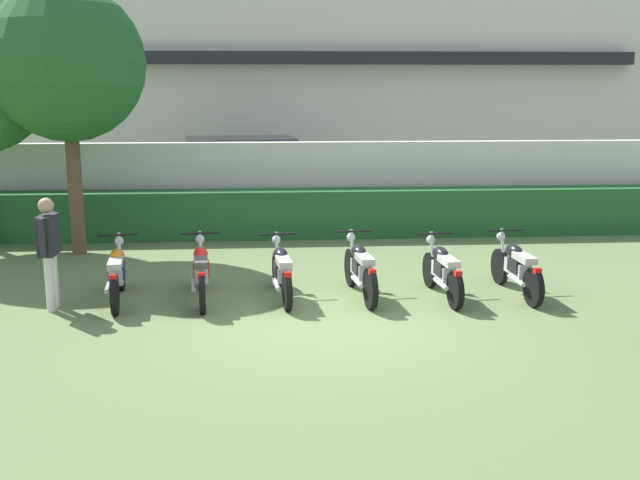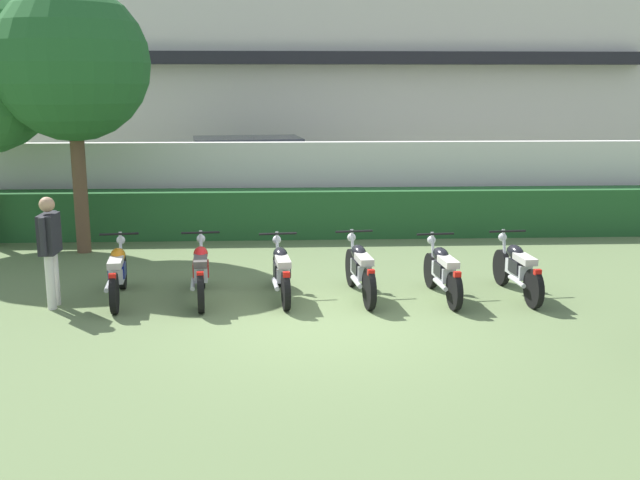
{
  "view_description": "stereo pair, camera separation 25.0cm",
  "coord_description": "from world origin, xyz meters",
  "px_view_note": "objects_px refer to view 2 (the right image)",
  "views": [
    {
      "loc": [
        -0.8,
        -9.87,
        3.29
      ],
      "look_at": [
        0.0,
        1.46,
        0.86
      ],
      "focal_mm": 41.65,
      "sensor_mm": 36.0,
      "label": 1
    },
    {
      "loc": [
        -0.55,
        -9.89,
        3.29
      ],
      "look_at": [
        0.0,
        1.46,
        0.86
      ],
      "focal_mm": 41.65,
      "sensor_mm": 36.0,
      "label": 2
    }
  ],
  "objects_px": {
    "motorcycle_in_row_0": "(118,272)",
    "inspector_person": "(50,243)",
    "motorcycle_in_row_3": "(360,269)",
    "motorcycle_in_row_5": "(517,268)",
    "motorcycle_in_row_4": "(442,271)",
    "motorcycle_in_row_1": "(201,271)",
    "motorcycle_in_row_2": "(281,271)",
    "parked_car": "(254,174)",
    "tree_far_side": "(72,64)"
  },
  "relations": [
    {
      "from": "motorcycle_in_row_3",
      "to": "inspector_person",
      "type": "relative_size",
      "value": 1.16
    },
    {
      "from": "parked_car",
      "to": "motorcycle_in_row_1",
      "type": "relative_size",
      "value": 2.42
    },
    {
      "from": "tree_far_side",
      "to": "motorcycle_in_row_1",
      "type": "relative_size",
      "value": 2.61
    },
    {
      "from": "motorcycle_in_row_3",
      "to": "inspector_person",
      "type": "xyz_separation_m",
      "value": [
        -4.6,
        -0.3,
        0.53
      ]
    },
    {
      "from": "motorcycle_in_row_3",
      "to": "motorcycle_in_row_4",
      "type": "bearing_deg",
      "value": -102.28
    },
    {
      "from": "motorcycle_in_row_0",
      "to": "motorcycle_in_row_1",
      "type": "bearing_deg",
      "value": -97.59
    },
    {
      "from": "motorcycle_in_row_1",
      "to": "motorcycle_in_row_3",
      "type": "xyz_separation_m",
      "value": [
        2.44,
        0.02,
        -0.0
      ]
    },
    {
      "from": "parked_car",
      "to": "motorcycle_in_row_0",
      "type": "xyz_separation_m",
      "value": [
        -1.76,
        -8.13,
        -0.49
      ]
    },
    {
      "from": "motorcycle_in_row_0",
      "to": "motorcycle_in_row_3",
      "type": "distance_m",
      "value": 3.71
    },
    {
      "from": "tree_far_side",
      "to": "motorcycle_in_row_2",
      "type": "height_order",
      "value": "tree_far_side"
    },
    {
      "from": "motorcycle_in_row_4",
      "to": "inspector_person",
      "type": "distance_m",
      "value": 5.89
    },
    {
      "from": "motorcycle_in_row_2",
      "to": "motorcycle_in_row_4",
      "type": "relative_size",
      "value": 1.02
    },
    {
      "from": "motorcycle_in_row_5",
      "to": "motorcycle_in_row_2",
      "type": "bearing_deg",
      "value": 84.63
    },
    {
      "from": "motorcycle_in_row_4",
      "to": "motorcycle_in_row_2",
      "type": "bearing_deg",
      "value": 81.8
    },
    {
      "from": "parked_car",
      "to": "motorcycle_in_row_5",
      "type": "distance_m",
      "value": 9.3
    },
    {
      "from": "motorcycle_in_row_0",
      "to": "inspector_person",
      "type": "distance_m",
      "value": 1.08
    },
    {
      "from": "motorcycle_in_row_3",
      "to": "tree_far_side",
      "type": "bearing_deg",
      "value": 50.32
    },
    {
      "from": "tree_far_side",
      "to": "motorcycle_in_row_5",
      "type": "height_order",
      "value": "tree_far_side"
    },
    {
      "from": "motorcycle_in_row_2",
      "to": "motorcycle_in_row_3",
      "type": "relative_size",
      "value": 0.96
    },
    {
      "from": "motorcycle_in_row_3",
      "to": "motorcycle_in_row_5",
      "type": "bearing_deg",
      "value": -97.51
    },
    {
      "from": "parked_car",
      "to": "motorcycle_in_row_1",
      "type": "xyz_separation_m",
      "value": [
        -0.5,
        -8.14,
        -0.48
      ]
    },
    {
      "from": "inspector_person",
      "to": "motorcycle_in_row_3",
      "type": "bearing_deg",
      "value": 3.7
    },
    {
      "from": "motorcycle_in_row_5",
      "to": "motorcycle_in_row_4",
      "type": "bearing_deg",
      "value": 89.42
    },
    {
      "from": "motorcycle_in_row_0",
      "to": "inspector_person",
      "type": "relative_size",
      "value": 1.17
    },
    {
      "from": "tree_far_side",
      "to": "motorcycle_in_row_4",
      "type": "xyz_separation_m",
      "value": [
        6.37,
        -3.49,
        -3.17
      ]
    },
    {
      "from": "motorcycle_in_row_5",
      "to": "motorcycle_in_row_1",
      "type": "bearing_deg",
      "value": 85.18
    },
    {
      "from": "parked_car",
      "to": "inspector_person",
      "type": "xyz_separation_m",
      "value": [
        -2.65,
        -8.42,
        0.04
      ]
    },
    {
      "from": "parked_car",
      "to": "motorcycle_in_row_3",
      "type": "relative_size",
      "value": 2.45
    },
    {
      "from": "motorcycle_in_row_1",
      "to": "motorcycle_in_row_4",
      "type": "xyz_separation_m",
      "value": [
        3.71,
        -0.11,
        -0.02
      ]
    },
    {
      "from": "motorcycle_in_row_0",
      "to": "inspector_person",
      "type": "height_order",
      "value": "inspector_person"
    },
    {
      "from": "motorcycle_in_row_1",
      "to": "inspector_person",
      "type": "xyz_separation_m",
      "value": [
        -2.15,
        -0.28,
        0.53
      ]
    },
    {
      "from": "parked_car",
      "to": "motorcycle_in_row_4",
      "type": "distance_m",
      "value": 8.87
    },
    {
      "from": "motorcycle_in_row_0",
      "to": "motorcycle_in_row_3",
      "type": "height_order",
      "value": "motorcycle_in_row_3"
    },
    {
      "from": "motorcycle_in_row_5",
      "to": "motorcycle_in_row_3",
      "type": "bearing_deg",
      "value": 84.36
    },
    {
      "from": "parked_car",
      "to": "motorcycle_in_row_3",
      "type": "bearing_deg",
      "value": -84.67
    },
    {
      "from": "tree_far_side",
      "to": "motorcycle_in_row_3",
      "type": "bearing_deg",
      "value": -33.35
    },
    {
      "from": "inspector_person",
      "to": "motorcycle_in_row_0",
      "type": "bearing_deg",
      "value": 18.14
    },
    {
      "from": "motorcycle_in_row_3",
      "to": "parked_car",
      "type": "bearing_deg",
      "value": 7.14
    },
    {
      "from": "motorcycle_in_row_2",
      "to": "motorcycle_in_row_5",
      "type": "relative_size",
      "value": 0.97
    },
    {
      "from": "motorcycle_in_row_2",
      "to": "tree_far_side",
      "type": "bearing_deg",
      "value": 43.1
    },
    {
      "from": "parked_car",
      "to": "inspector_person",
      "type": "relative_size",
      "value": 2.85
    },
    {
      "from": "motorcycle_in_row_4",
      "to": "motorcycle_in_row_5",
      "type": "distance_m",
      "value": 1.2
    },
    {
      "from": "parked_car",
      "to": "motorcycle_in_row_3",
      "type": "height_order",
      "value": "parked_car"
    },
    {
      "from": "tree_far_side",
      "to": "motorcycle_in_row_0",
      "type": "xyz_separation_m",
      "value": [
        1.4,
        -3.37,
        -3.16
      ]
    },
    {
      "from": "motorcycle_in_row_0",
      "to": "motorcycle_in_row_4",
      "type": "xyz_separation_m",
      "value": [
        4.97,
        -0.13,
        -0.01
      ]
    },
    {
      "from": "parked_car",
      "to": "inspector_person",
      "type": "height_order",
      "value": "parked_car"
    },
    {
      "from": "tree_far_side",
      "to": "motorcycle_in_row_3",
      "type": "distance_m",
      "value": 6.88
    },
    {
      "from": "tree_far_side",
      "to": "inspector_person",
      "type": "xyz_separation_m",
      "value": [
        0.51,
        -3.66,
        -2.63
      ]
    },
    {
      "from": "motorcycle_in_row_2",
      "to": "inspector_person",
      "type": "distance_m",
      "value": 3.44
    },
    {
      "from": "tree_far_side",
      "to": "motorcycle_in_row_1",
      "type": "bearing_deg",
      "value": -51.77
    }
  ]
}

